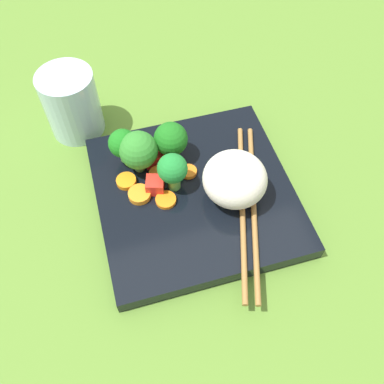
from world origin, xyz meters
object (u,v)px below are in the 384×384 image
chopstick_pair (248,206)px  rice_mound (235,179)px  broccoli_floret_2 (123,144)px  drinking_glass (72,104)px  carrot_slice_2 (149,145)px  square_plate (195,194)px

chopstick_pair → rice_mound: bearing=45.1°
broccoli_floret_2 → drinking_glass: (5.22, -9.48, -0.52)cm
carrot_slice_2 → drinking_glass: size_ratio=0.27×
rice_mound → carrot_slice_2: 13.57cm
carrot_slice_2 → chopstick_pair: size_ratio=0.10×
broccoli_floret_2 → carrot_slice_2: 4.73cm
rice_mound → chopstick_pair: bearing=116.2°
square_plate → drinking_glass: drinking_glass is taller
rice_mound → chopstick_pair: (-1.12, 2.27, -2.84)cm
chopstick_pair → carrot_slice_2: bearing=54.9°
broccoli_floret_2 → carrot_slice_2: size_ratio=2.09×
carrot_slice_2 → chopstick_pair: bearing=126.0°
square_plate → carrot_slice_2: size_ratio=9.64×
carrot_slice_2 → broccoli_floret_2: bearing=23.3°
square_plate → chopstick_pair: 6.99cm
rice_mound → drinking_glass: size_ratio=0.82×
square_plate → drinking_glass: (12.44, -16.54, 3.68)cm
rice_mound → drinking_glass: drinking_glass is taller
carrot_slice_2 → rice_mound: bearing=127.9°
carrot_slice_2 → square_plate: bearing=114.3°
chopstick_pair → drinking_glass: 27.48cm
square_plate → chopstick_pair: chopstick_pair is taller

